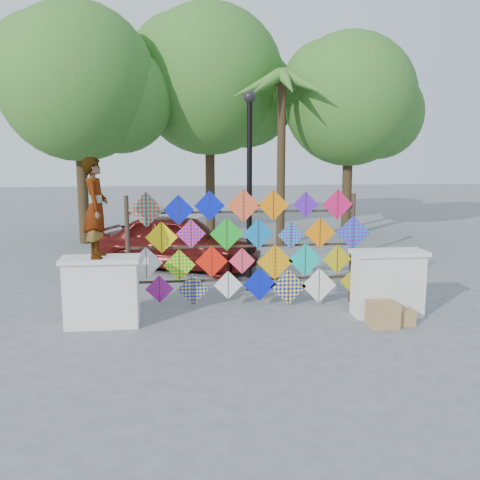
# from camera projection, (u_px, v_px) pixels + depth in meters

# --- Properties ---
(ground) EXTENTS (80.00, 80.00, 0.00)m
(ground) POSITION_uv_depth(u_px,v_px,m) (248.00, 317.00, 10.29)
(ground) COLOR gray
(ground) RESTS_ON ground
(parapet_left) EXTENTS (1.40, 0.65, 1.28)m
(parapet_left) POSITION_uv_depth(u_px,v_px,m) (102.00, 291.00, 9.67)
(parapet_left) COLOR white
(parapet_left) RESTS_ON ground
(parapet_right) EXTENTS (1.40, 0.65, 1.28)m
(parapet_right) POSITION_uv_depth(u_px,v_px,m) (388.00, 283.00, 10.30)
(parapet_right) COLOR white
(parapet_right) RESTS_ON ground
(kite_rack) EXTENTS (4.98, 0.24, 2.42)m
(kite_rack) POSITION_uv_depth(u_px,v_px,m) (248.00, 248.00, 10.82)
(kite_rack) COLOR #32251B
(kite_rack) RESTS_ON ground
(tree_west) EXTENTS (5.85, 5.20, 8.01)m
(tree_west) POSITION_uv_depth(u_px,v_px,m) (81.00, 83.00, 17.73)
(tree_west) COLOR #3F301B
(tree_west) RESTS_ON ground
(tree_mid) EXTENTS (6.30, 5.60, 8.61)m
(tree_mid) POSITION_uv_depth(u_px,v_px,m) (212.00, 81.00, 20.16)
(tree_mid) COLOR #3F301B
(tree_mid) RESTS_ON ground
(tree_east) EXTENTS (5.40, 4.80, 7.42)m
(tree_east) POSITION_uv_depth(u_px,v_px,m) (352.00, 100.00, 19.40)
(tree_east) COLOR #3F301B
(tree_east) RESTS_ON ground
(palm_tree) EXTENTS (3.62, 3.62, 5.83)m
(palm_tree) POSITION_uv_depth(u_px,v_px,m) (282.00, 96.00, 17.57)
(palm_tree) COLOR #3F301B
(palm_tree) RESTS_ON ground
(vendor_woman) EXTENTS (0.43, 0.65, 1.78)m
(vendor_woman) POSITION_uv_depth(u_px,v_px,m) (96.00, 208.00, 9.42)
(vendor_woman) COLOR #99999E
(vendor_woman) RESTS_ON parapet_left
(sedan) EXTENTS (4.74, 3.41, 1.50)m
(sedan) POSITION_uv_depth(u_px,v_px,m) (179.00, 241.00, 14.41)
(sedan) COLOR #510F0D
(sedan) RESTS_ON ground
(lamppost) EXTENTS (0.28, 0.28, 4.46)m
(lamppost) POSITION_uv_depth(u_px,v_px,m) (249.00, 172.00, 11.84)
(lamppost) COLOR black
(lamppost) RESTS_ON ground
(cardboard_box_near) EXTENTS (0.51, 0.45, 0.45)m
(cardboard_box_near) POSITION_uv_depth(u_px,v_px,m) (383.00, 314.00, 9.72)
(cardboard_box_near) COLOR #A37F4F
(cardboard_box_near) RESTS_ON ground
(cardboard_box_far) EXTENTS (0.35, 0.32, 0.29)m
(cardboard_box_far) POSITION_uv_depth(u_px,v_px,m) (404.00, 317.00, 9.82)
(cardboard_box_far) COLOR #A37F4F
(cardboard_box_far) RESTS_ON ground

